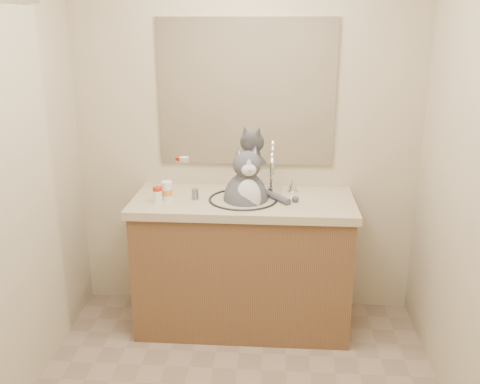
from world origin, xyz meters
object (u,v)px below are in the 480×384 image
cat (246,197)px  pill_bottle_orange (167,191)px  grey_canister (195,194)px  pill_bottle_redcap (158,195)px

cat → pill_bottle_orange: bearing=170.4°
cat → grey_canister: bearing=169.8°
cat → pill_bottle_redcap: 0.53m
cat → pill_bottle_redcap: size_ratio=5.79×
pill_bottle_orange → grey_canister: (0.17, 0.01, -0.02)m
pill_bottle_redcap → pill_bottle_orange: 0.07m
cat → pill_bottle_orange: (-0.48, -0.02, 0.04)m
pill_bottle_orange → grey_canister: size_ratio=1.73×
pill_bottle_orange → grey_canister: pill_bottle_orange is taller
pill_bottle_redcap → pill_bottle_orange: (0.04, 0.06, 0.01)m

